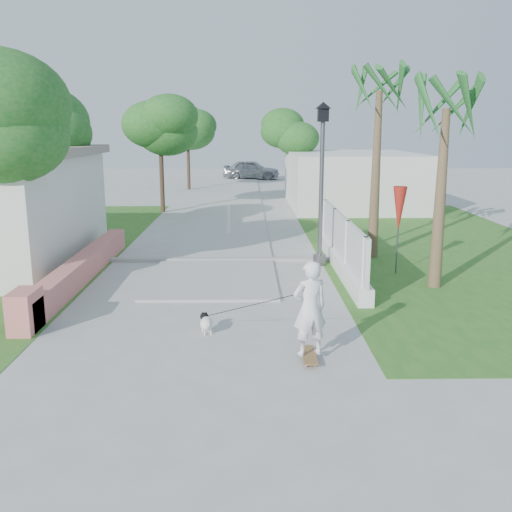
{
  "coord_description": "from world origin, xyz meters",
  "views": [
    {
      "loc": [
        0.88,
        -10.05,
        3.75
      ],
      "look_at": [
        1.06,
        1.76,
        1.1
      ],
      "focal_mm": 40.0,
      "sensor_mm": 36.0,
      "label": 1
    }
  ],
  "objects_px": {
    "street_lamp": "(322,178)",
    "parked_car": "(251,170)",
    "patio_umbrella": "(399,210)",
    "dog": "(206,322)",
    "bollard": "(228,220)",
    "skateboarder": "(257,307)"
  },
  "relations": [
    {
      "from": "bollard",
      "to": "parked_car",
      "type": "height_order",
      "value": "parked_car"
    },
    {
      "from": "street_lamp",
      "to": "dog",
      "type": "relative_size",
      "value": 8.49
    },
    {
      "from": "bollard",
      "to": "patio_umbrella",
      "type": "xyz_separation_m",
      "value": [
        4.6,
        -5.5,
        1.1
      ]
    },
    {
      "from": "patio_umbrella",
      "to": "dog",
      "type": "bearing_deg",
      "value": -136.89
    },
    {
      "from": "bollard",
      "to": "skateboarder",
      "type": "xyz_separation_m",
      "value": [
        0.84,
        -10.58,
        0.14
      ]
    },
    {
      "from": "bollard",
      "to": "dog",
      "type": "bearing_deg",
      "value": -90.59
    },
    {
      "from": "skateboarder",
      "to": "dog",
      "type": "xyz_separation_m",
      "value": [
        -0.94,
        0.68,
        -0.52
      ]
    },
    {
      "from": "street_lamp",
      "to": "parked_car",
      "type": "relative_size",
      "value": 1.06
    },
    {
      "from": "bollard",
      "to": "dog",
      "type": "distance_m",
      "value": 9.91
    },
    {
      "from": "dog",
      "to": "parked_car",
      "type": "height_order",
      "value": "parked_car"
    },
    {
      "from": "patio_umbrella",
      "to": "street_lamp",
      "type": "bearing_deg",
      "value": 152.24
    },
    {
      "from": "street_lamp",
      "to": "dog",
      "type": "bearing_deg",
      "value": -117.41
    },
    {
      "from": "dog",
      "to": "skateboarder",
      "type": "bearing_deg",
      "value": -52.17
    },
    {
      "from": "parked_car",
      "to": "patio_umbrella",
      "type": "bearing_deg",
      "value": -165.04
    },
    {
      "from": "street_lamp",
      "to": "parked_car",
      "type": "height_order",
      "value": "street_lamp"
    },
    {
      "from": "street_lamp",
      "to": "dog",
      "type": "height_order",
      "value": "street_lamp"
    },
    {
      "from": "dog",
      "to": "parked_car",
      "type": "relative_size",
      "value": 0.12
    },
    {
      "from": "bollard",
      "to": "skateboarder",
      "type": "relative_size",
      "value": 0.52
    },
    {
      "from": "bollard",
      "to": "patio_umbrella",
      "type": "bearing_deg",
      "value": -50.09
    },
    {
      "from": "bollard",
      "to": "parked_car",
      "type": "xyz_separation_m",
      "value": [
        1.0,
        23.37,
        0.13
      ]
    },
    {
      "from": "street_lamp",
      "to": "parked_car",
      "type": "bearing_deg",
      "value": 93.49
    },
    {
      "from": "parked_car",
      "to": "bollard",
      "type": "bearing_deg",
      "value": -174.6
    }
  ]
}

